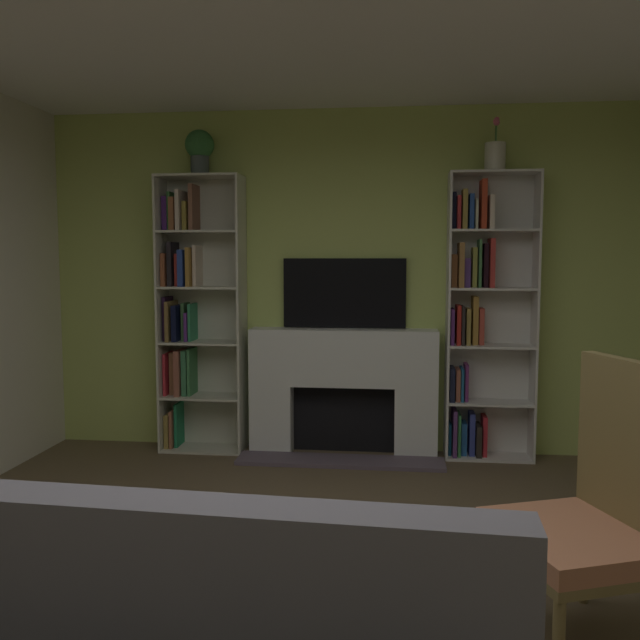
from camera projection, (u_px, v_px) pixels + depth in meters
name	position (u px, v px, depth m)	size (l,w,h in m)	color
wall_back_accent	(345.00, 282.00, 5.42)	(4.95, 0.06, 2.74)	#B5C864
fireplace	(343.00, 387.00, 5.34)	(1.59, 0.55, 1.00)	white
tv	(345.00, 293.00, 5.37)	(0.98, 0.06, 0.55)	black
bookshelf_left	(194.00, 311.00, 5.44)	(0.67, 0.31, 2.21)	beige
bookshelf_right	(480.00, 318.00, 5.20)	(0.67, 0.27, 2.21)	silver
potted_plant	(200.00, 149.00, 5.28)	(0.23, 0.23, 0.35)	#465252
vase_with_flowers	(495.00, 155.00, 5.03)	(0.16, 0.16, 0.40)	beige
armchair	(597.00, 510.00, 2.69)	(0.74, 0.77, 1.15)	brown
coffee_table	(217.00, 623.00, 2.24)	(0.95, 0.47, 0.40)	olive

